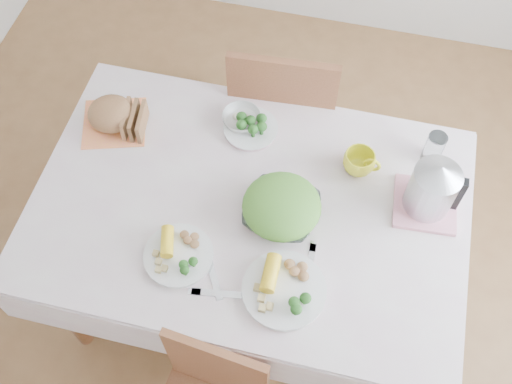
% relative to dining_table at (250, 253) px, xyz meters
% --- Properties ---
extents(floor, '(3.60, 3.60, 0.00)m').
position_rel_dining_table_xyz_m(floor, '(0.00, 0.00, -0.38)').
color(floor, brown).
rests_on(floor, ground).
extents(dining_table, '(1.40, 0.90, 0.75)m').
position_rel_dining_table_xyz_m(dining_table, '(0.00, 0.00, 0.00)').
color(dining_table, brown).
rests_on(dining_table, floor).
extents(tablecloth, '(1.50, 1.00, 0.01)m').
position_rel_dining_table_xyz_m(tablecloth, '(0.00, 0.00, 0.38)').
color(tablecloth, silver).
rests_on(tablecloth, dining_table).
extents(chair_far, '(0.47, 0.47, 0.97)m').
position_rel_dining_table_xyz_m(chair_far, '(-0.00, 0.68, 0.09)').
color(chair_far, brown).
rests_on(chair_far, floor).
extents(salad_bowl, '(0.27, 0.27, 0.06)m').
position_rel_dining_table_xyz_m(salad_bowl, '(0.12, -0.02, 0.42)').
color(salad_bowl, white).
rests_on(salad_bowl, tablecloth).
extents(dinner_plate_left, '(0.25, 0.25, 0.02)m').
position_rel_dining_table_xyz_m(dinner_plate_left, '(-0.18, -0.25, 0.40)').
color(dinner_plate_left, white).
rests_on(dinner_plate_left, tablecloth).
extents(dinner_plate_right, '(0.34, 0.34, 0.02)m').
position_rel_dining_table_xyz_m(dinner_plate_right, '(0.18, -0.28, 0.40)').
color(dinner_plate_right, white).
rests_on(dinner_plate_right, tablecloth).
extents(broccoli_plate, '(0.26, 0.26, 0.02)m').
position_rel_dining_table_xyz_m(broccoli_plate, '(-0.07, 0.31, 0.40)').
color(broccoli_plate, beige).
rests_on(broccoli_plate, tablecloth).
extents(napkin, '(0.29, 0.29, 0.00)m').
position_rel_dining_table_xyz_m(napkin, '(-0.58, 0.22, 0.39)').
color(napkin, '#FC8A50').
rests_on(napkin, tablecloth).
extents(bread_loaf, '(0.19, 0.18, 0.11)m').
position_rel_dining_table_xyz_m(bread_loaf, '(-0.58, 0.22, 0.45)').
color(bread_loaf, brown).
rests_on(bread_loaf, napkin).
extents(fruit_bowl, '(0.18, 0.18, 0.05)m').
position_rel_dining_table_xyz_m(fruit_bowl, '(-0.11, 0.34, 0.41)').
color(fruit_bowl, white).
rests_on(fruit_bowl, tablecloth).
extents(yellow_mug, '(0.12, 0.12, 0.09)m').
position_rel_dining_table_xyz_m(yellow_mug, '(0.34, 0.23, 0.43)').
color(yellow_mug, yellow).
rests_on(yellow_mug, tablecloth).
extents(glass_tumbler, '(0.09, 0.09, 0.13)m').
position_rel_dining_table_xyz_m(glass_tumbler, '(0.59, 0.34, 0.45)').
color(glass_tumbler, white).
rests_on(glass_tumbler, tablecloth).
extents(pink_tray, '(0.23, 0.23, 0.02)m').
position_rel_dining_table_xyz_m(pink_tray, '(0.59, 0.14, 0.40)').
color(pink_tray, pink).
rests_on(pink_tray, tablecloth).
extents(electric_kettle, '(0.18, 0.18, 0.22)m').
position_rel_dining_table_xyz_m(electric_kettle, '(0.59, 0.14, 0.51)').
color(electric_kettle, '#B2B5BA').
rests_on(electric_kettle, pink_tray).
extents(fork_left, '(0.12, 0.18, 0.00)m').
position_rel_dining_table_xyz_m(fork_left, '(-0.05, -0.28, 0.39)').
color(fork_left, silver).
rests_on(fork_left, tablecloth).
extents(fork_right, '(0.03, 0.19, 0.00)m').
position_rel_dining_table_xyz_m(fork_right, '(0.25, -0.19, 0.39)').
color(fork_right, silver).
rests_on(fork_right, tablecloth).
extents(knife, '(0.20, 0.05, 0.00)m').
position_rel_dining_table_xyz_m(knife, '(-0.01, -0.34, 0.39)').
color(knife, silver).
rests_on(knife, tablecloth).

